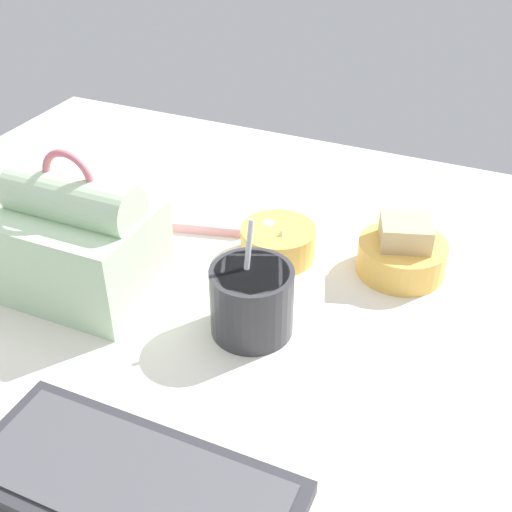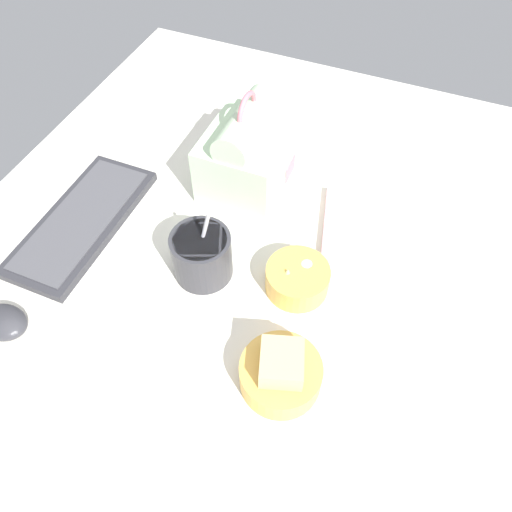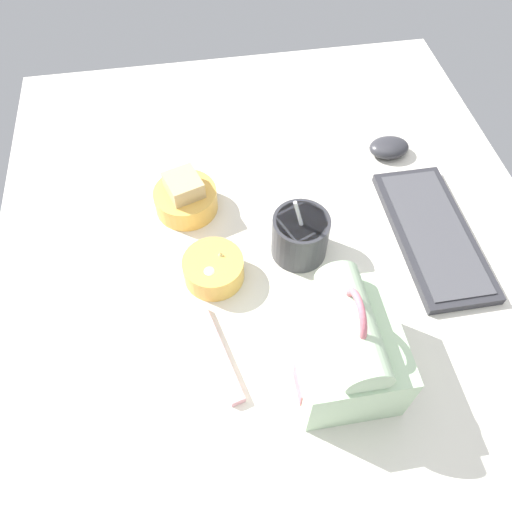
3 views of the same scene
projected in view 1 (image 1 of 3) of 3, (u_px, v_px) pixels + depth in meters
The scene contains 7 objects.
desk_surface at pixel (243, 309), 89.39cm from camera, with size 140.00×110.00×2.00cm.
keyboard at pixel (132, 484), 63.77cm from camera, with size 34.09×14.44×2.10cm.
lunch_bag at pixel (80, 242), 86.87cm from camera, with size 19.51×16.12×21.78cm.
soup_cup at pixel (252, 299), 81.68cm from camera, with size 10.77×10.77×15.72cm.
bento_bowl_sandwich at pixel (402, 253), 93.32cm from camera, with size 12.91×12.91×8.61cm.
bento_bowl_snacks at pixel (276, 241), 96.90cm from camera, with size 11.37×11.37×5.97cm.
chopstick_case at pixel (188, 225), 104.15cm from camera, with size 18.68×6.79×1.60cm.
Camera 1 is at (-29.44, 62.64, 58.07)cm, focal length 45.00 mm.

